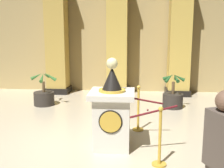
# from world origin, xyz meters

# --- Properties ---
(ground_plane) EXTENTS (11.88, 11.88, 0.00)m
(ground_plane) POSITION_xyz_m (0.00, 0.00, 0.00)
(ground_plane) COLOR beige
(back_wall) EXTENTS (11.88, 0.16, 4.08)m
(back_wall) POSITION_xyz_m (0.00, 5.05, 2.04)
(back_wall) COLOR tan
(back_wall) RESTS_ON ground_plane
(pedestal_clock) EXTENTS (0.82, 0.82, 1.70)m
(pedestal_clock) POSITION_xyz_m (0.20, -0.11, 0.66)
(pedestal_clock) COLOR silver
(pedestal_clock) RESTS_ON ground_plane
(stanchion_near) EXTENTS (0.24, 0.24, 1.00)m
(stanchion_near) POSITION_xyz_m (1.03, -0.78, 0.35)
(stanchion_near) COLOR gold
(stanchion_near) RESTS_ON ground_plane
(stanchion_far) EXTENTS (0.24, 0.24, 1.01)m
(stanchion_far) POSITION_xyz_m (0.70, 0.87, 0.35)
(stanchion_far) COLOR gold
(stanchion_far) RESTS_ON ground_plane
(velvet_rope) EXTENTS (1.00, 1.03, 0.22)m
(velvet_rope) POSITION_xyz_m (0.86, 0.04, 0.79)
(velvet_rope) COLOR #591419
(column_left) EXTENTS (0.81, 0.81, 3.91)m
(column_left) POSITION_xyz_m (-2.07, 4.52, 1.94)
(column_left) COLOR black
(column_left) RESTS_ON ground_plane
(column_right) EXTENTS (0.82, 0.82, 3.91)m
(column_right) POSITION_xyz_m (2.07, 4.52, 1.94)
(column_right) COLOR black
(column_right) RESTS_ON ground_plane
(column_centre_rear) EXTENTS (0.81, 0.81, 3.91)m
(column_centre_rear) POSITION_xyz_m (0.00, 4.52, 1.94)
(column_centre_rear) COLOR black
(column_centre_rear) RESTS_ON ground_plane
(potted_palm_left) EXTENTS (0.80, 0.80, 1.01)m
(potted_palm_left) POSITION_xyz_m (-2.05, 2.81, 0.27)
(potted_palm_left) COLOR #2D2823
(potted_palm_left) RESTS_ON ground_plane
(potted_palm_right) EXTENTS (0.63, 0.61, 1.02)m
(potted_palm_right) POSITION_xyz_m (1.70, 2.81, 0.28)
(potted_palm_right) COLOR #2D2823
(potted_palm_right) RESTS_ON ground_plane
(bystander_guest) EXTENTS (0.34, 0.42, 1.61)m
(bystander_guest) POSITION_xyz_m (1.50, -2.40, 0.85)
(bystander_guest) COLOR brown
(bystander_guest) RESTS_ON ground_plane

